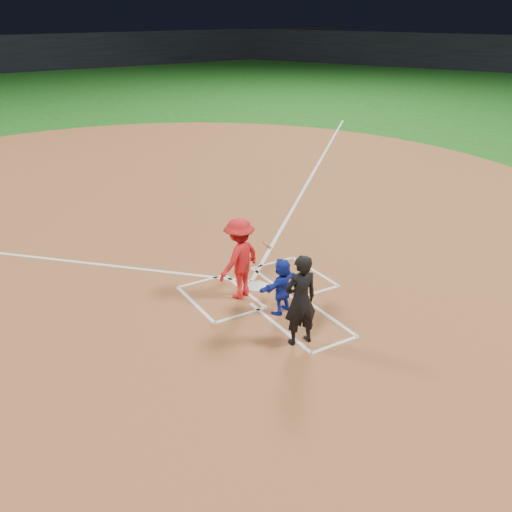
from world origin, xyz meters
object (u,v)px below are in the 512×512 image
catcher (282,286)px  batter_at_plate (239,259)px  home_plate (258,286)px  umpire (300,300)px

catcher → batter_at_plate: size_ratio=0.67×
catcher → batter_at_plate: batter_at_plate is taller
home_plate → catcher: (-0.17, -1.22, 0.59)m
home_plate → umpire: bearing=77.4°
catcher → batter_at_plate: bearing=-88.0°
home_plate → catcher: catcher is taller
catcher → umpire: (-0.36, -1.15, 0.30)m
home_plate → batter_at_plate: batter_at_plate is taller
catcher → umpire: umpire is taller
umpire → batter_at_plate: bearing=-82.7°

